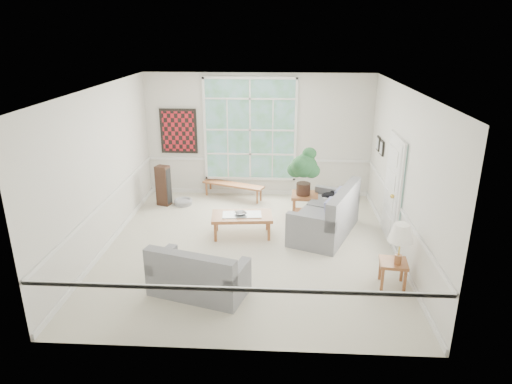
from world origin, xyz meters
The scene contains 24 objects.
floor centered at (0.00, 0.00, -0.01)m, with size 5.50×6.00×0.01m, color beige.
ceiling centered at (0.00, 0.00, 3.00)m, with size 5.50×6.00×0.02m, color white.
wall_back centered at (0.00, 3.00, 1.50)m, with size 5.50×0.02×3.00m, color silver.
wall_front centered at (0.00, -3.00, 1.50)m, with size 5.50×0.02×3.00m, color silver.
wall_left centered at (-2.75, 0.00, 1.50)m, with size 0.02×6.00×3.00m, color silver.
wall_right centered at (2.75, 0.00, 1.50)m, with size 0.02×6.00×3.00m, color silver.
window_back centered at (-0.20, 2.96, 1.65)m, with size 2.30×0.08×2.40m, color white.
entry_door centered at (2.71, 0.60, 1.05)m, with size 0.08×0.90×2.10m, color white.
door_sidelight centered at (2.71, -0.03, 1.15)m, with size 0.08×0.26×1.90m, color white.
wall_art centered at (-1.95, 2.95, 1.60)m, with size 0.90×0.06×1.10m, color maroon.
wall_frame_near centered at (2.71, 1.75, 1.55)m, with size 0.04×0.26×0.32m, color black.
wall_frame_far centered at (2.71, 2.15, 1.55)m, with size 0.04×0.26×0.32m, color black.
loveseat_right centered at (1.46, 0.69, 0.50)m, with size 0.96×1.86×1.01m, color gray.
loveseat_front centered at (-0.70, -1.65, 0.40)m, with size 1.48×0.77×0.80m, color gray.
coffee_table centered at (-0.20, 0.50, 0.23)m, with size 1.21×0.66×0.45m, color #975730.
pewter_bowl centered at (-0.23, 0.50, 0.48)m, with size 0.28×0.28×0.07m, color #9B9CA1.
window_bench centered at (-0.60, 2.65, 0.18)m, with size 1.57×0.31×0.37m, color #975730.
end_table centered at (1.10, 1.46, 0.28)m, with size 0.57×0.57×0.57m, color #975730.
houseplant centered at (1.05, 1.43, 1.09)m, with size 0.61×0.61×1.04m, color #25582E, non-canonical shape.
side_table centered at (2.40, -1.28, 0.22)m, with size 0.43×0.43×0.44m, color #975730.
table_lamp centered at (2.45, -1.35, 0.78)m, with size 0.40×0.40×0.68m, color white, non-canonical shape.
pet_bed centered at (-1.75, 2.14, 0.07)m, with size 0.44×0.44×0.13m, color gray.
floor_speaker centered at (-2.20, 2.11, 0.48)m, with size 0.30×0.23×0.95m, color #362016.
cat centered at (1.61, 1.34, 0.59)m, with size 0.34×0.24×0.16m, color black.
Camera 1 is at (0.56, -7.90, 3.97)m, focal length 32.00 mm.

